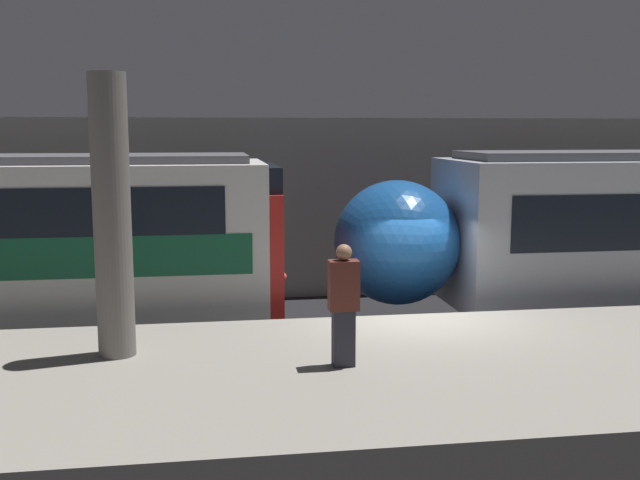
% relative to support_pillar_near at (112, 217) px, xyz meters
% --- Properties ---
extents(ground_plane, '(120.00, 120.00, 0.00)m').
position_rel_support_pillar_near_xyz_m(ground_plane, '(4.60, 1.57, -2.95)').
color(ground_plane, black).
extents(platform, '(40.00, 5.03, 1.08)m').
position_rel_support_pillar_near_xyz_m(platform, '(4.60, -0.94, -2.41)').
color(platform, gray).
rests_on(platform, ground).
extents(station_rear_barrier, '(50.00, 0.15, 4.36)m').
position_rel_support_pillar_near_xyz_m(station_rear_barrier, '(4.60, 7.92, -0.77)').
color(station_rear_barrier, '#9E998E').
rests_on(station_rear_barrier, ground).
extents(support_pillar_near, '(0.49, 0.49, 3.74)m').
position_rel_support_pillar_near_xyz_m(support_pillar_near, '(0.00, 0.00, 0.00)').
color(support_pillar_near, slate).
rests_on(support_pillar_near, platform).
extents(person_waiting, '(0.38, 0.24, 1.58)m').
position_rel_support_pillar_near_xyz_m(person_waiting, '(2.93, -0.92, -1.04)').
color(person_waiting, '#2D2D38').
rests_on(person_waiting, platform).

